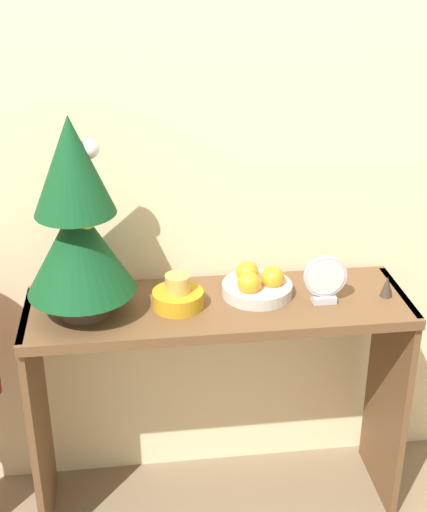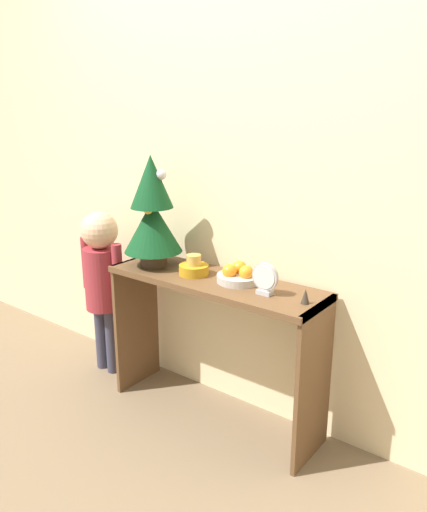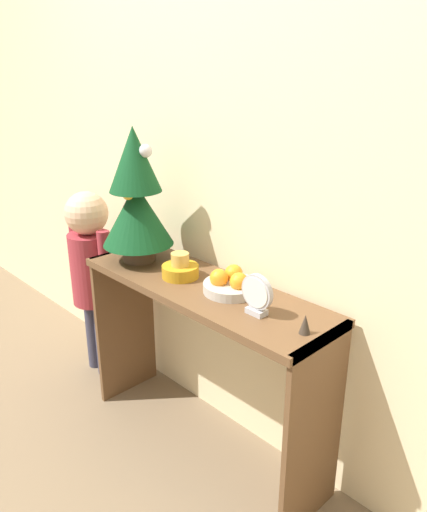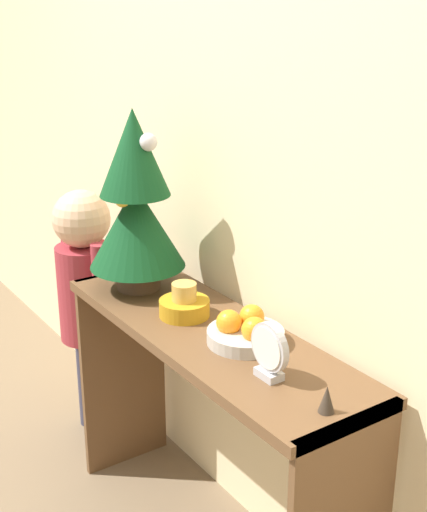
# 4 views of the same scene
# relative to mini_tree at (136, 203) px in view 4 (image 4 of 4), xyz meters

# --- Properties ---
(back_wall) EXTENTS (7.00, 0.05, 2.50)m
(back_wall) POSITION_rel_mini_tree_xyz_m (0.37, 0.23, 0.25)
(back_wall) COLOR beige
(back_wall) RESTS_ON ground_plane
(console_table) EXTENTS (1.10, 0.34, 0.73)m
(console_table) POSITION_rel_mini_tree_xyz_m (0.37, 0.01, -0.45)
(console_table) COLOR brown
(console_table) RESTS_ON ground_plane
(mini_tree) EXTENTS (0.29, 0.29, 0.56)m
(mini_tree) POSITION_rel_mini_tree_xyz_m (0.00, 0.00, 0.00)
(mini_tree) COLOR #4C3828
(mini_tree) RESTS_ON console_table
(fruit_bowl) EXTENTS (0.20, 0.20, 0.09)m
(fruit_bowl) POSITION_rel_mini_tree_xyz_m (0.49, 0.05, -0.24)
(fruit_bowl) COLOR #B7B2A8
(fruit_bowl) RESTS_ON console_table
(singing_bowl) EXTENTS (0.14, 0.14, 0.10)m
(singing_bowl) POSITION_rel_mini_tree_xyz_m (0.26, 0.01, -0.24)
(singing_bowl) COLOR #B78419
(singing_bowl) RESTS_ON console_table
(desk_clock) EXTENTS (0.12, 0.04, 0.14)m
(desk_clock) POSITION_rel_mini_tree_xyz_m (0.67, -0.02, -0.20)
(desk_clock) COLOR #B2B2B7
(desk_clock) RESTS_ON console_table
(figurine) EXTENTS (0.04, 0.04, 0.06)m
(figurine) POSITION_rel_mini_tree_xyz_m (0.86, -0.01, -0.24)
(figurine) COLOR #382D23
(figurine) RESTS_ON console_table
(child_figure) EXTENTS (0.32, 0.21, 0.96)m
(child_figure) POSITION_rel_mini_tree_xyz_m (-0.41, -0.00, -0.40)
(child_figure) COLOR #38384C
(child_figure) RESTS_ON ground_plane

